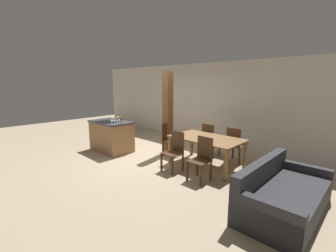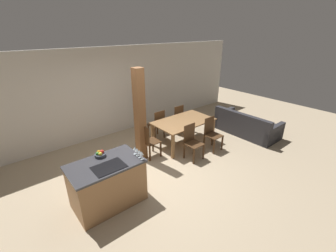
# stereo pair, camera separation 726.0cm
# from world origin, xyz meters

# --- Properties ---
(ground_plane) EXTENTS (16.00, 16.00, 0.00)m
(ground_plane) POSITION_xyz_m (0.00, 0.00, 0.00)
(ground_plane) COLOR tan
(wall_back) EXTENTS (11.20, 0.08, 2.70)m
(wall_back) POSITION_xyz_m (0.00, 2.62, 1.35)
(wall_back) COLOR silver
(wall_back) RESTS_ON ground_plane
(kitchen_island) EXTENTS (1.33, 0.82, 0.92)m
(kitchen_island) POSITION_xyz_m (-1.31, -0.30, 0.46)
(kitchen_island) COLOR #9E7047
(kitchen_island) RESTS_ON ground_plane
(fruit_bowl) EXTENTS (0.21, 0.21, 0.12)m
(fruit_bowl) POSITION_xyz_m (-1.27, -0.02, 0.96)
(fruit_bowl) COLOR #383D47
(fruit_bowl) RESTS_ON kitchen_island
(wine_glass_near) EXTENTS (0.07, 0.07, 0.17)m
(wine_glass_near) POSITION_xyz_m (-0.72, -0.63, 1.04)
(wine_glass_near) COLOR silver
(wine_glass_near) RESTS_ON kitchen_island
(wine_glass_middle) EXTENTS (0.07, 0.07, 0.17)m
(wine_glass_middle) POSITION_xyz_m (-0.72, -0.55, 1.04)
(wine_glass_middle) COLOR silver
(wine_glass_middle) RESTS_ON kitchen_island
(wine_glass_far) EXTENTS (0.07, 0.07, 0.17)m
(wine_glass_far) POSITION_xyz_m (-0.72, -0.47, 1.04)
(wine_glass_far) COLOR silver
(wine_glass_far) RESTS_ON kitchen_island
(wine_glass_end) EXTENTS (0.07, 0.07, 0.17)m
(wine_glass_end) POSITION_xyz_m (-0.72, -0.39, 1.04)
(wine_glass_end) COLOR silver
(wine_glass_end) RESTS_ON kitchen_island
(dining_table) EXTENTS (1.72, 1.03, 0.73)m
(dining_table) POSITION_xyz_m (1.52, 0.60, 0.64)
(dining_table) COLOR olive
(dining_table) RESTS_ON ground_plane
(dining_chair_near_left) EXTENTS (0.40, 0.40, 0.93)m
(dining_chair_near_left) POSITION_xyz_m (1.13, -0.14, 0.48)
(dining_chair_near_left) COLOR #472D19
(dining_chair_near_left) RESTS_ON ground_plane
(dining_chair_near_right) EXTENTS (0.40, 0.40, 0.93)m
(dining_chair_near_right) POSITION_xyz_m (1.91, -0.14, 0.48)
(dining_chair_near_right) COLOR #472D19
(dining_chair_near_right) RESTS_ON ground_plane
(dining_chair_far_left) EXTENTS (0.40, 0.40, 0.93)m
(dining_chair_far_left) POSITION_xyz_m (1.13, 1.34, 0.48)
(dining_chair_far_left) COLOR #472D19
(dining_chair_far_left) RESTS_ON ground_plane
(dining_chair_far_right) EXTENTS (0.40, 0.40, 0.93)m
(dining_chair_far_right) POSITION_xyz_m (1.91, 1.34, 0.48)
(dining_chair_far_right) COLOR #472D19
(dining_chair_far_right) RESTS_ON ground_plane
(dining_chair_head_end) EXTENTS (0.40, 0.40, 0.93)m
(dining_chair_head_end) POSITION_xyz_m (0.28, 0.60, 0.48)
(dining_chair_head_end) COLOR #472D19
(dining_chair_head_end) RESTS_ON ground_plane
(couch) EXTENTS (0.95, 1.95, 0.78)m
(couch) POSITION_xyz_m (3.56, -0.21, 0.26)
(couch) COLOR #2D2D33
(couch) RESTS_ON ground_plane
(timber_post) EXTENTS (0.22, 0.22, 2.36)m
(timber_post) POSITION_xyz_m (0.11, 0.70, 1.18)
(timber_post) COLOR brown
(timber_post) RESTS_ON ground_plane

